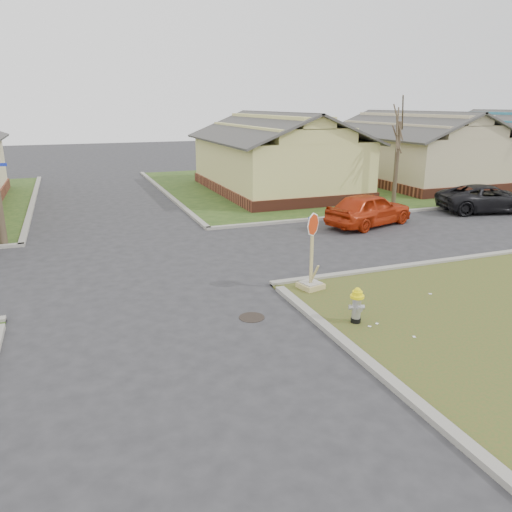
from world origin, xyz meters
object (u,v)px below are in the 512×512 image
object	(u,v)px
fire_hydrant	(357,303)
red_sedan	(369,209)
dark_pickup	(488,198)
stop_sign	(311,272)

from	to	relation	value
fire_hydrant	red_sedan	xyz separation A→B (m)	(5.93, 8.62, 0.19)
red_sedan	dark_pickup	xyz separation A→B (m)	(7.05, 0.44, -0.06)
fire_hydrant	dark_pickup	xyz separation A→B (m)	(12.98, 9.07, 0.12)
stop_sign	red_sedan	xyz separation A→B (m)	(5.89, 6.16, 0.20)
red_sedan	fire_hydrant	bearing A→B (deg)	127.96
fire_hydrant	stop_sign	world-z (taller)	stop_sign
stop_sign	dark_pickup	xyz separation A→B (m)	(12.95, 6.60, 0.13)
fire_hydrant	red_sedan	distance (m)	10.46
red_sedan	dark_pickup	world-z (taller)	red_sedan
stop_sign	red_sedan	distance (m)	8.53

